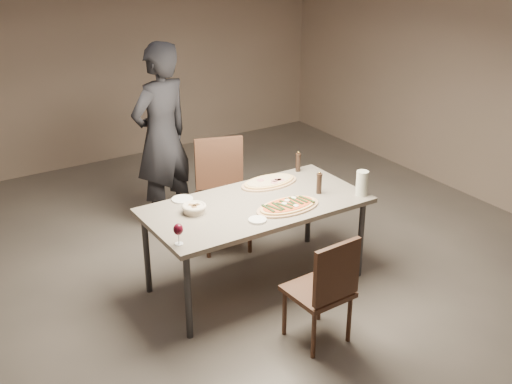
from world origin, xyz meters
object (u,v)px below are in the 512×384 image
dining_table (256,210)px  zucchini_pizza (288,206)px  chair_near (326,286)px  diner (162,137)px  carafe (362,183)px  bread_basket (194,208)px  ham_pizza (269,182)px  pepper_mill_left (298,162)px  chair_far (222,187)px

dining_table → zucchini_pizza: bearing=-51.2°
chair_near → diner: size_ratio=0.47×
dining_table → carafe: size_ratio=8.59×
bread_basket → carafe: 1.40m
ham_pizza → pepper_mill_left: pepper_mill_left is taller
pepper_mill_left → zucchini_pizza: bearing=-131.7°
pepper_mill_left → diner: bearing=128.4°
ham_pizza → chair_far: 0.60m
ham_pizza → pepper_mill_left: (0.38, 0.10, 0.07)m
dining_table → pepper_mill_left: pepper_mill_left is taller
dining_table → zucchini_pizza: (0.17, -0.21, 0.07)m
dining_table → diner: size_ratio=0.98×
dining_table → carafe: carafe is taller
ham_pizza → chair_near: (-0.34, -1.24, -0.28)m
zucchini_pizza → ham_pizza: zucchini_pizza is taller
dining_table → ham_pizza: size_ratio=3.37×
chair_near → diner: (-0.13, 2.41, 0.43)m
ham_pizza → bread_basket: size_ratio=2.77×
carafe → pepper_mill_left: bearing=101.1°
chair_near → diner: diner is taller
dining_table → ham_pizza: ham_pizza is taller
dining_table → bread_basket: bread_basket is taller
bread_basket → chair_far: 0.99m
bread_basket → diner: 1.38m
carafe → dining_table: bearing=158.5°
chair_near → carafe: bearing=33.9°
carafe → chair_near: (-0.86, -0.63, -0.37)m
zucchini_pizza → chair_near: bearing=-100.9°
ham_pizza → pepper_mill_left: bearing=-5.6°
zucchini_pizza → diner: 1.69m
bread_basket → chair_near: (0.47, -1.07, -0.30)m
pepper_mill_left → chair_near: 1.56m
carafe → chair_far: bearing=120.7°
carafe → diner: diner is taller
chair_far → pepper_mill_left: bearing=159.2°
zucchini_pizza → pepper_mill_left: size_ratio=2.94×
pepper_mill_left → bread_basket: bearing=-167.4°
pepper_mill_left → chair_far: bearing=141.0°
carafe → chair_far: (-0.68, 1.15, -0.29)m
pepper_mill_left → chair_near: bearing=-118.2°
zucchini_pizza → bread_basket: (-0.67, 0.32, 0.02)m
bread_basket → carafe: carafe is taller
ham_pizza → bread_basket: bread_basket is taller
chair_far → diner: bearing=-46.0°
chair_far → diner: size_ratio=0.54×
dining_table → chair_near: (-0.03, -0.96, -0.21)m
zucchini_pizza → dining_table: bearing=132.4°
dining_table → pepper_mill_left: (0.69, 0.38, 0.15)m
ham_pizza → chair_far: chair_far is taller
carafe → ham_pizza: bearing=130.5°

